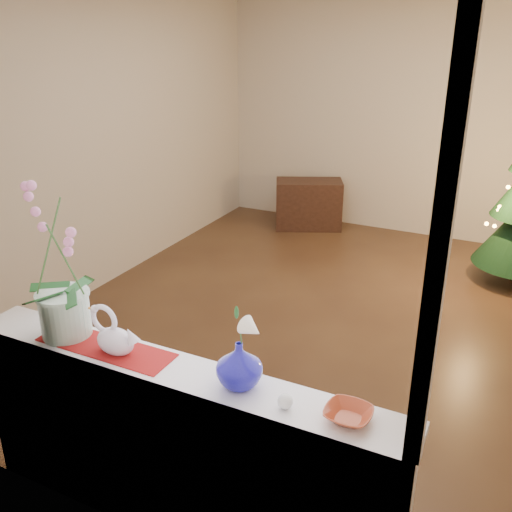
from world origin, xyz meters
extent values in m
plane|color=#382216|center=(0.00, 0.00, 0.00)|extent=(5.00, 5.00, 0.00)
cube|color=beige|center=(0.00, 2.50, 1.35)|extent=(4.50, 0.10, 2.70)
cube|color=beige|center=(0.00, -2.50, 1.35)|extent=(4.50, 0.10, 2.70)
cube|color=beige|center=(-2.25, 0.00, 1.35)|extent=(0.10, 5.00, 2.70)
cube|color=white|center=(0.00, -2.46, 0.44)|extent=(2.20, 0.08, 0.88)
cube|color=white|center=(0.00, -2.37, 0.90)|extent=(2.20, 0.26, 0.04)
cube|color=maroon|center=(-0.38, -2.37, 0.92)|extent=(0.70, 0.20, 0.01)
imported|color=#0D0B71|center=(0.33, -2.36, 1.04)|extent=(0.29, 0.29, 0.24)
sphere|color=white|center=(0.57, -2.41, 0.95)|extent=(0.08, 0.08, 0.06)
imported|color=#A23C20|center=(0.81, -2.37, 0.94)|extent=(0.16, 0.16, 0.04)
cube|color=black|center=(-1.09, 2.12, 0.30)|extent=(0.88, 0.69, 0.59)
camera|label=1|loc=(1.29, -4.14, 2.34)|focal=40.00mm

